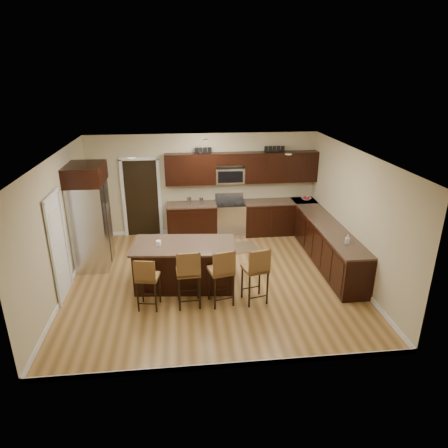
{
  "coord_description": "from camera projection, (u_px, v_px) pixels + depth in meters",
  "views": [
    {
      "loc": [
        -0.59,
        -7.54,
        4.2
      ],
      "look_at": [
        0.29,
        0.4,
        1.12
      ],
      "focal_mm": 32.0,
      "sensor_mm": 36.0,
      "label": 1
    }
  ],
  "objects": [
    {
      "name": "stool_mid",
      "position": [
        188.0,
        272.0,
        7.33
      ],
      "size": [
        0.46,
        0.46,
        1.17
      ],
      "rotation": [
        0.0,
        0.0,
        0.05
      ],
      "color": "olive",
      "rests_on": "floor"
    },
    {
      "name": "stool_right",
      "position": [
        222.0,
        271.0,
        7.4
      ],
      "size": [
        0.52,
        0.52,
        1.15
      ],
      "rotation": [
        0.0,
        0.0,
        0.23
      ],
      "color": "olive",
      "rests_on": "floor"
    },
    {
      "name": "floor_mat",
      "position": [
        237.0,
        248.0,
        10.07
      ],
      "size": [
        1.11,
        0.83,
        0.01
      ],
      "primitive_type": "cube",
      "rotation": [
        0.0,
        0.0,
        0.17
      ],
      "color": "brown",
      "rests_on": "floor"
    },
    {
      "name": "wall_right",
      "position": [
        354.0,
        215.0,
        8.38
      ],
      "size": [
        0.0,
        5.5,
        5.5
      ],
      "primitive_type": "plane",
      "rotation": [
        1.57,
        0.0,
        -1.57
      ],
      "color": "#C1B48B",
      "rests_on": "floor"
    },
    {
      "name": "floor",
      "position": [
        213.0,
        280.0,
        8.56
      ],
      "size": [
        6.0,
        6.0,
        0.0
      ],
      "primitive_type": "plane",
      "color": "#A37740",
      "rests_on": "ground"
    },
    {
      "name": "base_cabinets",
      "position": [
        284.0,
        231.0,
        9.93
      ],
      "size": [
        4.02,
        3.96,
        0.92
      ],
      "color": "black",
      "rests_on": "floor"
    },
    {
      "name": "upper_cabinets",
      "position": [
        244.0,
        167.0,
        10.4
      ],
      "size": [
        4.0,
        0.33,
        0.8
      ],
      "color": "black",
      "rests_on": "wall_back"
    },
    {
      "name": "fruit_bowl",
      "position": [
        306.0,
        199.0,
        10.77
      ],
      "size": [
        0.33,
        0.33,
        0.06
      ],
      "primitive_type": "imported",
      "rotation": [
        0.0,
        0.0,
        0.41
      ],
      "color": "silver",
      "rests_on": "base_cabinets"
    },
    {
      "name": "ceiling",
      "position": [
        211.0,
        155.0,
        7.59
      ],
      "size": [
        6.0,
        6.0,
        0.0
      ],
      "primitive_type": "plane",
      "rotation": [
        3.14,
        0.0,
        0.0
      ],
      "color": "silver",
      "rests_on": "wall_back"
    },
    {
      "name": "letter_decor",
      "position": [
        238.0,
        150.0,
        10.22
      ],
      "size": [
        2.2,
        0.03,
        0.15
      ],
      "primitive_type": null,
      "color": "black",
      "rests_on": "upper_cabinets"
    },
    {
      "name": "pantry_door",
      "position": [
        58.0,
        249.0,
        7.61
      ],
      "size": [
        0.03,
        0.8,
        2.04
      ],
      "primitive_type": "cube",
      "color": "white",
      "rests_on": "floor"
    },
    {
      "name": "canister_tall",
      "position": [
        189.0,
        201.0,
        10.43
      ],
      "size": [
        0.12,
        0.12,
        0.19
      ],
      "primitive_type": "cylinder",
      "color": "silver",
      "rests_on": "base_cabinets"
    },
    {
      "name": "soap_bottle",
      "position": [
        348.0,
        239.0,
        8.04
      ],
      "size": [
        0.11,
        0.11,
        0.19
      ],
      "primitive_type": "imported",
      "rotation": [
        0.0,
        0.0,
        -0.36
      ],
      "color": "#B2B2B2",
      "rests_on": "base_cabinets"
    },
    {
      "name": "canister_short",
      "position": [
        201.0,
        201.0,
        10.46
      ],
      "size": [
        0.11,
        0.11,
        0.16
      ],
      "primitive_type": "cylinder",
      "color": "silver",
      "rests_on": "base_cabinets"
    },
    {
      "name": "wall_left",
      "position": [
        59.0,
        227.0,
        7.77
      ],
      "size": [
        0.0,
        5.5,
        5.5
      ],
      "primitive_type": "plane",
      "rotation": [
        1.57,
        0.0,
        1.57
      ],
      "color": "#C1B48B",
      "rests_on": "floor"
    },
    {
      "name": "microwave",
      "position": [
        230.0,
        175.0,
        10.46
      ],
      "size": [
        0.76,
        0.31,
        0.4
      ],
      "primitive_type": "cube",
      "color": "silver",
      "rests_on": "upper_cabinets"
    },
    {
      "name": "island_jar",
      "position": [
        159.0,
        243.0,
        7.98
      ],
      "size": [
        0.1,
        0.1,
        0.1
      ],
      "primitive_type": "cylinder",
      "color": "white",
      "rests_on": "island"
    },
    {
      "name": "range",
      "position": [
        230.0,
        218.0,
        10.73
      ],
      "size": [
        0.76,
        0.64,
        1.11
      ],
      "color": "silver",
      "rests_on": "floor"
    },
    {
      "name": "island",
      "position": [
        185.0,
        266.0,
        8.22
      ],
      "size": [
        2.14,
        1.26,
        0.92
      ],
      "rotation": [
        0.0,
        0.0,
        -0.09
      ],
      "color": "black",
      "rests_on": "floor"
    },
    {
      "name": "refrigerator",
      "position": [
        90.0,
        216.0,
        8.79
      ],
      "size": [
        0.79,
        1.03,
        2.35
      ],
      "color": "silver",
      "rests_on": "floor"
    },
    {
      "name": "doorway",
      "position": [
        142.0,
        198.0,
        10.56
      ],
      "size": [
        0.85,
        0.03,
        2.06
      ],
      "primitive_type": "cube",
      "color": "black",
      "rests_on": "floor"
    },
    {
      "name": "wall_back",
      "position": [
        204.0,
        185.0,
        10.63
      ],
      "size": [
        6.0,
        0.0,
        6.0
      ],
      "primitive_type": "plane",
      "rotation": [
        1.57,
        0.0,
        0.0
      ],
      "color": "#C1B48B",
      "rests_on": "floor"
    },
    {
      "name": "stool_extra",
      "position": [
        257.0,
        269.0,
        7.47
      ],
      "size": [
        0.52,
        0.52,
        1.15
      ],
      "rotation": [
        0.0,
        0.0,
        0.23
      ],
      "color": "olive",
      "rests_on": "floor"
    },
    {
      "name": "stool_left",
      "position": [
        147.0,
        278.0,
        7.29
      ],
      "size": [
        0.45,
        0.45,
        1.05
      ],
      "rotation": [
        0.0,
        0.0,
        -0.18
      ],
      "color": "olive",
      "rests_on": "floor"
    }
  ]
}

